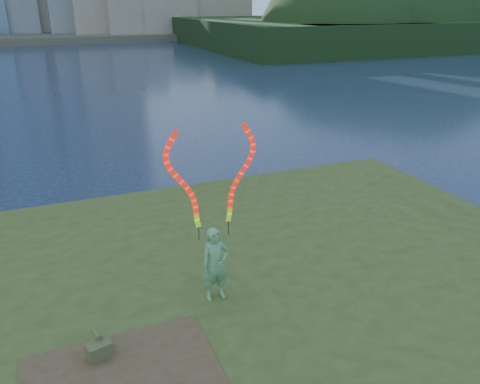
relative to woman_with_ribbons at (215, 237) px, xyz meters
name	(u,v)px	position (x,y,z in m)	size (l,w,h in m)	color
ground	(198,297)	(-0.02, 1.23, -2.22)	(320.00, 320.00, 0.00)	#17233B
grassy_knoll	(234,345)	(-0.02, -1.06, -1.88)	(20.00, 18.00, 0.80)	#374719
far_shore	(52,34)	(-0.02, 96.23, -1.62)	(320.00, 40.00, 1.20)	#504A3A
wooded_hill	(414,40)	(59.55, 61.19, -2.06)	(78.00, 50.00, 63.00)	black
woman_with_ribbons	(215,237)	(0.00, 0.00, 0.00)	(2.04, 0.39, 3.98)	#12731A
canvas_bag	(99,349)	(-2.49, -0.93, -1.26)	(0.47, 0.52, 0.39)	#404724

